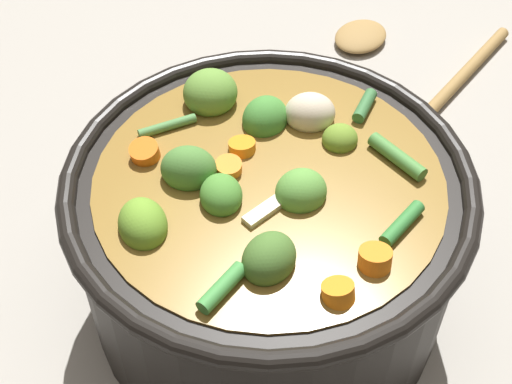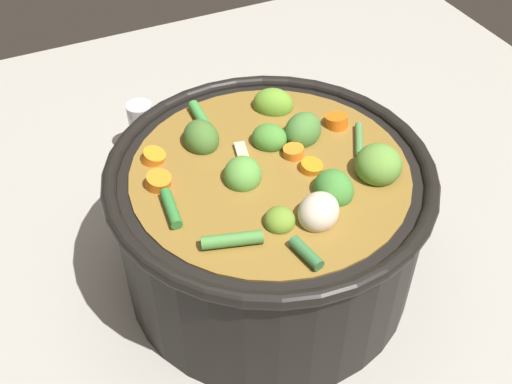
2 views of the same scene
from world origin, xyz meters
The scene contains 3 objects.
ground_plane centered at (0.00, 0.00, 0.00)m, with size 1.10×1.10×0.00m, color #9E998E.
cooking_pot centered at (0.00, 0.00, 0.08)m, with size 0.30×0.30×0.17m.
salt_shaker centered at (0.24, 0.06, 0.04)m, with size 0.03×0.03×0.07m.
Camera 2 is at (-0.38, 0.19, 0.52)m, focal length 44.27 mm.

